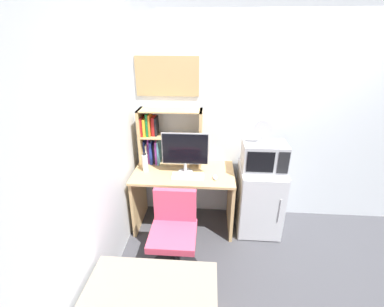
% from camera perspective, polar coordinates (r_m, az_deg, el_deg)
% --- Properties ---
extents(wall_back, '(6.40, 0.04, 2.60)m').
position_cam_1_polar(wall_back, '(3.37, 22.55, 6.51)').
color(wall_back, silver).
rests_on(wall_back, ground_plane).
extents(wall_left, '(0.04, 4.40, 2.60)m').
position_cam_1_polar(wall_left, '(1.95, -25.98, -6.23)').
color(wall_left, silver).
rests_on(wall_left, ground_plane).
extents(desk, '(1.19, 0.67, 0.76)m').
position_cam_1_polar(desk, '(3.20, -1.76, -7.75)').
color(desk, tan).
rests_on(desk, ground_plane).
extents(hutch_bookshelf, '(0.76, 0.25, 0.69)m').
position_cam_1_polar(hutch_bookshelf, '(3.18, -6.79, 3.82)').
color(hutch_bookshelf, tan).
rests_on(hutch_bookshelf, desk).
extents(monitor, '(0.54, 0.17, 0.49)m').
position_cam_1_polar(monitor, '(2.93, -1.51, 0.64)').
color(monitor, '#B7B7BC').
rests_on(monitor, desk).
extents(keyboard, '(0.36, 0.15, 0.02)m').
position_cam_1_polar(keyboard, '(2.96, -0.93, -4.99)').
color(keyboard, silver).
rests_on(keyboard, desk).
extents(computer_mouse, '(0.05, 0.11, 0.03)m').
position_cam_1_polar(computer_mouse, '(2.93, 5.13, -5.22)').
color(computer_mouse, silver).
rests_on(computer_mouse, desk).
extents(water_bottle, '(0.07, 0.07, 0.23)m').
position_cam_1_polar(water_bottle, '(3.09, -10.27, -2.00)').
color(water_bottle, silver).
rests_on(water_bottle, desk).
extents(mini_fridge, '(0.51, 0.56, 0.83)m').
position_cam_1_polar(mini_fridge, '(3.30, 14.48, -9.68)').
color(mini_fridge, silver).
rests_on(mini_fridge, ground_plane).
extents(microwave, '(0.48, 0.34, 0.31)m').
position_cam_1_polar(microwave, '(3.03, 15.57, -0.56)').
color(microwave, '#ADADB2').
rests_on(microwave, mini_fridge).
extents(desk_fan, '(0.20, 0.11, 0.27)m').
position_cam_1_polar(desk_fan, '(2.91, 15.33, 4.99)').
color(desk_fan, silver).
rests_on(desk_fan, microwave).
extents(desk_chair, '(0.51, 0.51, 0.85)m').
position_cam_1_polar(desk_chair, '(2.72, -4.00, -18.19)').
color(desk_chair, black).
rests_on(desk_chair, ground_plane).
extents(wall_corkboard, '(0.73, 0.02, 0.44)m').
position_cam_1_polar(wall_corkboard, '(3.10, -5.50, 16.55)').
color(wall_corkboard, tan).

